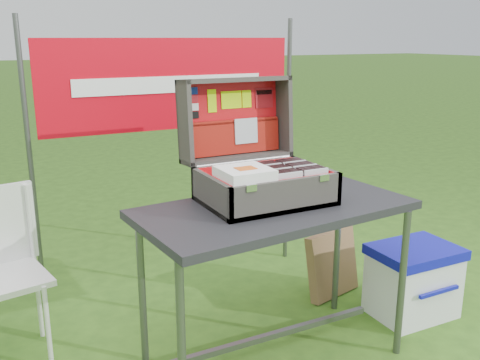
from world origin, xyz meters
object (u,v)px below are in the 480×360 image
table (274,284)px  cooler (413,281)px  chair (3,282)px  suitcase (259,142)px  cardboard_box (332,264)px

table → cooler: 0.97m
chair → suitcase: bearing=-31.7°
table → suitcase: size_ratio=2.20×
table → chair: (-1.19, 0.58, 0.03)m
cooler → cardboard_box: cooler is taller
chair → cardboard_box: size_ratio=2.10×
table → chair: chair is taller
cooler → cardboard_box: (-0.26, 0.42, -0.01)m
suitcase → chair: 1.42m
cooler → cardboard_box: 0.50m
table → cardboard_box: (0.68, 0.43, -0.20)m
table → cardboard_box: table is taller
cooler → chair: size_ratio=0.55×
cardboard_box → suitcase: bearing=-170.2°
suitcase → cooler: 1.31m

